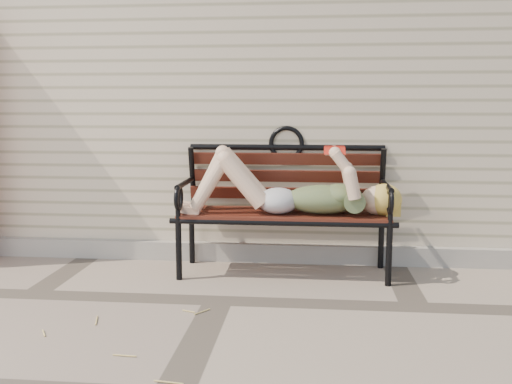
# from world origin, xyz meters

# --- Properties ---
(ground) EXTENTS (80.00, 80.00, 0.00)m
(ground) POSITION_xyz_m (0.00, 0.00, 0.00)
(ground) COLOR gray
(ground) RESTS_ON ground
(house_wall) EXTENTS (8.00, 4.00, 3.00)m
(house_wall) POSITION_xyz_m (0.00, 3.00, 1.50)
(house_wall) COLOR beige
(house_wall) RESTS_ON ground
(foundation_strip) EXTENTS (8.00, 0.10, 0.15)m
(foundation_strip) POSITION_xyz_m (0.00, 0.97, 0.07)
(foundation_strip) COLOR #9D978E
(foundation_strip) RESTS_ON ground
(garden_bench) EXTENTS (1.69, 0.67, 1.09)m
(garden_bench) POSITION_xyz_m (0.39, 0.76, 0.61)
(garden_bench) COLOR black
(garden_bench) RESTS_ON ground
(reading_woman) EXTENTS (1.60, 0.36, 0.50)m
(reading_woman) POSITION_xyz_m (0.40, 0.62, 0.65)
(reading_woman) COLOR #0B3A4F
(reading_woman) RESTS_ON ground
(straw_scatter) EXTENTS (2.66, 1.43, 0.01)m
(straw_scatter) POSITION_xyz_m (-0.62, -0.79, 0.01)
(straw_scatter) COLOR #D9BD6A
(straw_scatter) RESTS_ON ground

